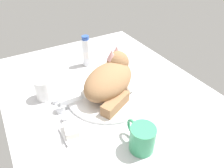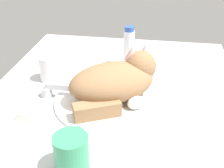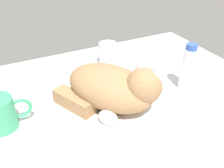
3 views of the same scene
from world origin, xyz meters
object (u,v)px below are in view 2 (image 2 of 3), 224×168
at_px(faucet, 52,90).
at_px(soap_bar, 29,112).
at_px(coffee_mug, 72,152).
at_px(rinse_cup, 49,68).
at_px(toothpaste_bottle, 129,48).
at_px(cat, 117,80).

relative_size(faucet, soap_bar, 2.24).
xyz_separation_m(coffee_mug, soap_bar, (0.16, 0.17, -0.02)).
bearing_deg(soap_bar, faucet, -9.89).
height_order(faucet, rinse_cup, rinse_cup).
xyz_separation_m(faucet, toothpaste_bottle, (0.27, -0.22, 0.05)).
xyz_separation_m(faucet, cat, (0.01, -0.21, 0.05)).
distance_m(faucet, rinse_cup, 0.12).
height_order(rinse_cup, soap_bar, rinse_cup).
distance_m(rinse_cup, toothpaste_bottle, 0.31).
bearing_deg(toothpaste_bottle, coffee_mug, 173.14).
distance_m(faucet, cat, 0.22).
distance_m(cat, rinse_cup, 0.28).
height_order(coffee_mug, rinse_cup, coffee_mug).
bearing_deg(rinse_cup, faucet, -157.58).
bearing_deg(faucet, soap_bar, 170.11).
relative_size(coffee_mug, soap_bar, 1.90).
height_order(faucet, toothpaste_bottle, toothpaste_bottle).
height_order(faucet, cat, cat).
bearing_deg(coffee_mug, toothpaste_bottle, -6.86).
bearing_deg(toothpaste_bottle, rinse_cup, 120.61).
xyz_separation_m(rinse_cup, soap_bar, (-0.24, -0.02, -0.02)).
distance_m(coffee_mug, rinse_cup, 0.45).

